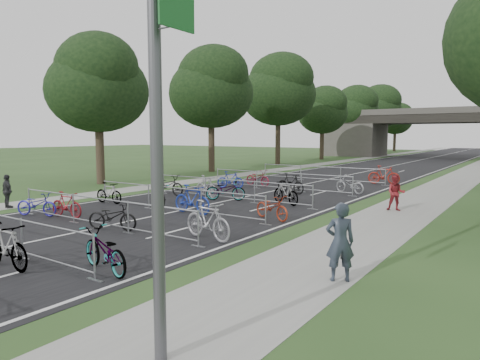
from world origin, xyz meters
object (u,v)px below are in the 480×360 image
object	(u,v)px
overpass_bridge	(433,133)
pedestrian_b	(396,193)
pedestrian_a	(340,242)
pedestrian_c	(7,192)
lamppost	(156,61)

from	to	relation	value
overpass_bridge	pedestrian_b	size ratio (longest dim) A/B	19.85
pedestrian_a	pedestrian_b	world-z (taller)	pedestrian_a
pedestrian_b	pedestrian_c	distance (m)	17.24
pedestrian_a	pedestrian_c	bearing A→B (deg)	-37.63
pedestrian_a	pedestrian_c	xyz separation A→B (m)	(-15.94, 0.68, -0.14)
overpass_bridge	pedestrian_c	world-z (taller)	overpass_bridge
overpass_bridge	pedestrian_c	size ratio (longest dim) A/B	20.39
lamppost	pedestrian_c	distance (m)	16.45
overpass_bridge	pedestrian_a	world-z (taller)	overpass_bridge
pedestrian_b	pedestrian_c	world-z (taller)	pedestrian_b
overpass_bridge	lamppost	xyz separation A→B (m)	(8.33, -63.00, 0.75)
lamppost	pedestrian_a	distance (m)	5.89
pedestrian_c	lamppost	bearing A→B (deg)	166.13
pedestrian_c	pedestrian_b	bearing A→B (deg)	-141.52
overpass_bridge	pedestrian_a	size ratio (longest dim) A/B	17.32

